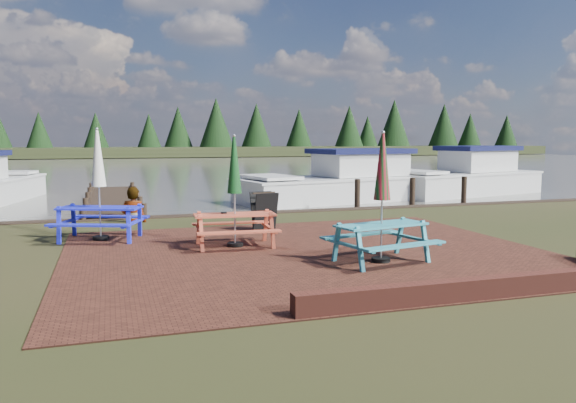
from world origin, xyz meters
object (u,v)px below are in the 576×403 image
Objects in this scene: picnic_table_teal at (382,218)px; picnic_table_red at (235,209)px; chalkboard at (264,211)px; boat_near at (344,184)px; picnic_table_blue at (100,202)px; boat_far at (466,179)px; person at (133,187)px; jetty at (113,199)px.

picnic_table_red is (-2.15, 2.20, -0.02)m from picnic_table_teal.
boat_near reaches higher than chalkboard.
chalkboard is at bearing 21.58° from picnic_table_blue.
chalkboard is 13.51m from boat_far.
boat_near is at bearing 42.98° from chalkboard.
picnic_table_blue is 2.58× the size of chalkboard.
boat_far is at bearing -136.32° from person.
boat_near is 9.29m from person.
picnic_table_blue is (-2.60, 1.62, 0.05)m from picnic_table_red.
picnic_table_red is 15.37m from boat_far.
picnic_table_blue is 3.69m from chalkboard.
picnic_table_red is 0.25× the size of jetty.
person is (-2.88, 2.43, 0.45)m from chalkboard.
person is at bearing 108.84° from boat_near.
jetty is (-3.37, 7.53, -0.36)m from chalkboard.
picnic_table_blue reaches higher than boat_far.
boat_near is at bearing -126.96° from person.
jetty is at bearing 76.39° from boat_far.
picnic_table_red is 0.27× the size of boat_near.
person is (0.79, 2.49, 0.09)m from picnic_table_blue.
person is (-3.96, 6.32, 0.12)m from picnic_table_teal.
picnic_table_teal is at bearing -41.72° from picnic_table_red.
boat_near is at bearing 81.73° from boat_far.
chalkboard is (-1.08, 3.88, -0.32)m from picnic_table_teal.
picnic_table_red is 10.76m from boat_near.
boat_far is (12.12, 9.44, -0.31)m from picnic_table_red.
picnic_table_red is at bearing -75.97° from jetty.
person is at bearing 117.73° from picnic_table_red.
chalkboard is at bearing 61.53° from picnic_table_red.
chalkboard is at bearing 132.76° from boat_near.
boat_far is 4.14× the size of person.
boat_far is at bearing -95.18° from boat_near.
picnic_table_red is 0.94× the size of picnic_table_blue.
boat_near is (5.13, 7.11, -0.03)m from chalkboard.
picnic_table_teal is at bearing -68.70° from jetty.
person is at bearing 110.32° from picnic_table_teal.
chalkboard is 0.10× the size of jetty.
boat_near is 5.96m from boat_far.
chalkboard reaches higher than jetty.
person is (-1.81, 4.12, 0.14)m from picnic_table_red.
picnic_table_blue is at bearing 103.44° from boat_far.
picnic_table_blue is 11.36m from boat_near.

